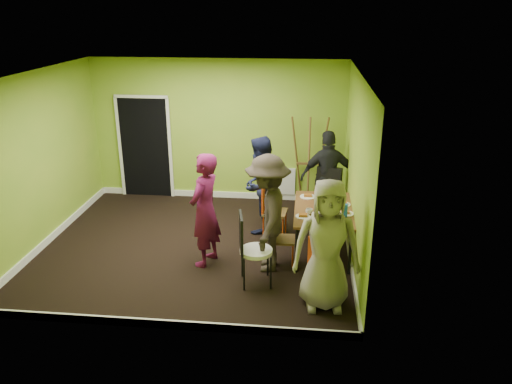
# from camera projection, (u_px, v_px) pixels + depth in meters

# --- Properties ---
(ground) EXTENTS (5.00, 5.00, 0.00)m
(ground) POSITION_uv_depth(u_px,v_px,m) (197.00, 246.00, 8.25)
(ground) COLOR black
(ground) RESTS_ON ground
(room_walls) EXTENTS (5.04, 4.54, 2.82)m
(room_walls) POSITION_uv_depth(u_px,v_px,m) (193.00, 189.00, 7.94)
(room_walls) COLOR #77A62A
(room_walls) RESTS_ON ground
(dining_table) EXTENTS (0.90, 1.50, 0.75)m
(dining_table) POSITION_uv_depth(u_px,v_px,m) (323.00, 212.00, 7.83)
(dining_table) COLOR black
(dining_table) RESTS_ON ground
(chair_left_far) EXTENTS (0.43, 0.43, 0.95)m
(chair_left_far) POSITION_uv_depth(u_px,v_px,m) (270.00, 207.00, 8.44)
(chair_left_far) COLOR #DE4914
(chair_left_far) RESTS_ON ground
(chair_left_near) EXTENTS (0.36, 0.35, 0.84)m
(chair_left_near) POSITION_uv_depth(u_px,v_px,m) (279.00, 234.00, 7.57)
(chair_left_near) COLOR #DE4914
(chair_left_near) RESTS_ON ground
(chair_back_end) EXTENTS (0.55, 0.61, 1.06)m
(chair_back_end) POSITION_uv_depth(u_px,v_px,m) (328.00, 185.00, 8.83)
(chair_back_end) COLOR #DE4914
(chair_back_end) RESTS_ON ground
(chair_front_end) EXTENTS (0.40, 0.40, 0.91)m
(chair_front_end) POSITION_uv_depth(u_px,v_px,m) (321.00, 261.00, 6.73)
(chair_front_end) COLOR #DE4914
(chair_front_end) RESTS_ON ground
(chair_bentwood) EXTENTS (0.49, 0.48, 1.06)m
(chair_bentwood) POSITION_uv_depth(u_px,v_px,m) (251.00, 246.00, 6.96)
(chair_bentwood) COLOR black
(chair_bentwood) RESTS_ON ground
(easel) EXTENTS (0.72, 0.68, 1.80)m
(easel) POSITION_uv_depth(u_px,v_px,m) (309.00, 162.00, 9.64)
(easel) COLOR brown
(easel) RESTS_ON ground
(plate_near_left) EXTENTS (0.26, 0.26, 0.01)m
(plate_near_left) POSITION_uv_depth(u_px,v_px,m) (308.00, 197.00, 8.28)
(plate_near_left) COLOR white
(plate_near_left) RESTS_ON dining_table
(plate_near_right) EXTENTS (0.23, 0.23, 0.01)m
(plate_near_right) POSITION_uv_depth(u_px,v_px,m) (303.00, 216.00, 7.50)
(plate_near_right) COLOR white
(plate_near_right) RESTS_ON dining_table
(plate_far_back) EXTENTS (0.25, 0.25, 0.01)m
(plate_far_back) POSITION_uv_depth(u_px,v_px,m) (325.00, 194.00, 8.37)
(plate_far_back) COLOR white
(plate_far_back) RESTS_ON dining_table
(plate_far_front) EXTENTS (0.23, 0.23, 0.01)m
(plate_far_front) POSITION_uv_depth(u_px,v_px,m) (328.00, 223.00, 7.28)
(plate_far_front) COLOR white
(plate_far_front) RESTS_ON dining_table
(plate_wall_back) EXTENTS (0.24, 0.24, 0.01)m
(plate_wall_back) POSITION_uv_depth(u_px,v_px,m) (343.00, 204.00, 7.95)
(plate_wall_back) COLOR white
(plate_wall_back) RESTS_ON dining_table
(plate_wall_front) EXTENTS (0.26, 0.26, 0.01)m
(plate_wall_front) POSITION_uv_depth(u_px,v_px,m) (345.00, 214.00, 7.61)
(plate_wall_front) COLOR white
(plate_wall_front) RESTS_ON dining_table
(thermos) EXTENTS (0.07, 0.07, 0.25)m
(thermos) POSITION_uv_depth(u_px,v_px,m) (319.00, 201.00, 7.77)
(thermos) COLOR white
(thermos) RESTS_ON dining_table
(blue_bottle) EXTENTS (0.08, 0.08, 0.21)m
(blue_bottle) POSITION_uv_depth(u_px,v_px,m) (345.00, 211.00, 7.46)
(blue_bottle) COLOR #1751B2
(blue_bottle) RESTS_ON dining_table
(orange_bottle) EXTENTS (0.04, 0.04, 0.08)m
(orange_bottle) POSITION_uv_depth(u_px,v_px,m) (319.00, 201.00, 8.01)
(orange_bottle) COLOR #DE4914
(orange_bottle) RESTS_ON dining_table
(glass_mid) EXTENTS (0.06, 0.06, 0.10)m
(glass_mid) POSITION_uv_depth(u_px,v_px,m) (317.00, 199.00, 8.06)
(glass_mid) COLOR black
(glass_mid) RESTS_ON dining_table
(glass_back) EXTENTS (0.06, 0.06, 0.10)m
(glass_back) POSITION_uv_depth(u_px,v_px,m) (330.00, 195.00, 8.21)
(glass_back) COLOR black
(glass_back) RESTS_ON dining_table
(glass_front) EXTENTS (0.06, 0.06, 0.08)m
(glass_front) POSITION_uv_depth(u_px,v_px,m) (337.00, 217.00, 7.38)
(glass_front) COLOR black
(glass_front) RESTS_ON dining_table
(cup_a) EXTENTS (0.11, 0.11, 0.09)m
(cup_a) POSITION_uv_depth(u_px,v_px,m) (309.00, 212.00, 7.58)
(cup_a) COLOR white
(cup_a) RESTS_ON dining_table
(cup_b) EXTENTS (0.09, 0.09, 0.09)m
(cup_b) POSITION_uv_depth(u_px,v_px,m) (336.00, 203.00, 7.90)
(cup_b) COLOR white
(cup_b) RESTS_ON dining_table
(person_standing) EXTENTS (0.59, 0.74, 1.76)m
(person_standing) POSITION_uv_depth(u_px,v_px,m) (205.00, 210.00, 7.42)
(person_standing) COLOR #5A0F39
(person_standing) RESTS_ON ground
(person_left_far) EXTENTS (0.89, 1.00, 1.69)m
(person_left_far) POSITION_uv_depth(u_px,v_px,m) (260.00, 185.00, 8.54)
(person_left_far) COLOR #161A38
(person_left_far) RESTS_ON ground
(person_left_near) EXTENTS (0.68, 1.16, 1.77)m
(person_left_near) POSITION_uv_depth(u_px,v_px,m) (268.00, 214.00, 7.28)
(person_left_near) COLOR #2C241D
(person_left_near) RESTS_ON ground
(person_back_end) EXTENTS (1.05, 0.59, 1.69)m
(person_back_end) POSITION_uv_depth(u_px,v_px,m) (328.00, 177.00, 8.95)
(person_back_end) COLOR black
(person_back_end) RESTS_ON ground
(person_front_end) EXTENTS (0.90, 0.63, 1.77)m
(person_front_end) POSITION_uv_depth(u_px,v_px,m) (327.00, 245.00, 6.33)
(person_front_end) COLOR gray
(person_front_end) RESTS_ON ground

